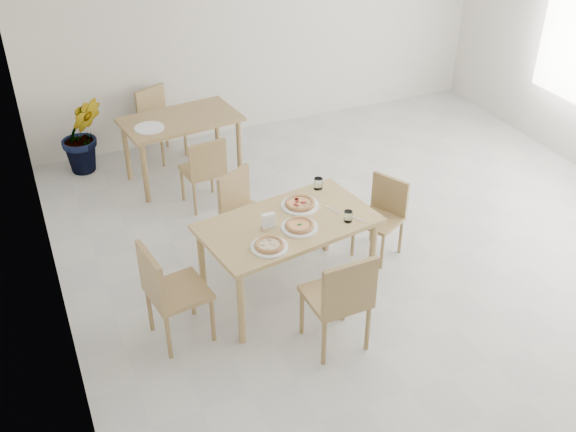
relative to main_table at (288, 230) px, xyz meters
name	(u,v)px	position (x,y,z in m)	size (l,w,h in m)	color
main_table	(288,230)	(0.00, 0.00, 0.00)	(1.58, 1.05, 0.75)	tan
chair_south	(341,296)	(0.09, -0.82, -0.13)	(0.47, 0.47, 0.92)	#9F814F
chair_north	(243,207)	(-0.13, 0.77, -0.18)	(0.56, 0.56, 0.83)	#9F814F
chair_west	(168,289)	(-1.11, -0.19, -0.14)	(0.51, 0.51, 0.91)	#9F814F
chair_east	(383,212)	(1.08, 0.22, -0.21)	(0.52, 0.52, 0.78)	#9F814F
plate_margherita	(300,228)	(0.05, -0.13, 0.09)	(0.31, 0.31, 0.02)	white
plate_mushroom	(269,247)	(-0.29, -0.29, 0.09)	(0.30, 0.30, 0.02)	white
plate_pepperoni	(300,205)	(0.19, 0.19, 0.09)	(0.34, 0.34, 0.02)	white
pizza_margherita	(300,225)	(0.05, -0.13, 0.12)	(0.30, 0.30, 0.03)	tan
pizza_mushroom	(269,245)	(-0.29, -0.29, 0.12)	(0.30, 0.30, 0.03)	tan
pizza_pepperoni	(300,203)	(0.19, 0.19, 0.12)	(0.28, 0.28, 0.03)	tan
tumbler_a	(348,216)	(0.47, -0.19, 0.13)	(0.07, 0.07, 0.10)	white
tumbler_b	(318,184)	(0.47, 0.40, 0.14)	(0.08, 0.08, 0.11)	white
napkin_holder	(268,221)	(-0.18, -0.02, 0.15)	(0.12, 0.06, 0.13)	silver
fork_a	(333,210)	(0.43, 0.01, 0.09)	(0.02, 0.20, 0.01)	silver
fork_b	(359,219)	(0.56, -0.21, 0.09)	(0.02, 0.18, 0.01)	silver
second_table	(181,126)	(-0.26, 2.39, -0.02)	(1.35, 0.88, 0.75)	#9F814F
chair_back_s	(205,168)	(-0.22, 1.67, -0.19)	(0.44, 0.44, 0.82)	#9F814F
chair_back_n	(158,118)	(-0.37, 3.07, -0.18)	(0.55, 0.55, 0.84)	#9F814F
plate_empty	(149,128)	(-0.64, 2.25, 0.09)	(0.32, 0.32, 0.02)	white
potted_plant	(83,135)	(-1.26, 3.02, -0.21)	(0.51, 0.41, 0.92)	#1F611D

